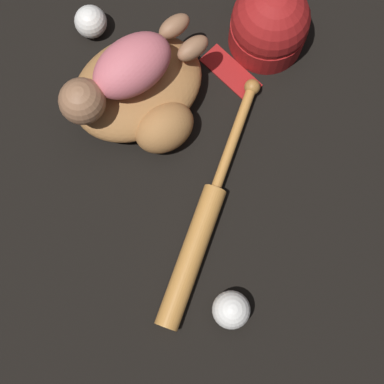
# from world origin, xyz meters

# --- Properties ---
(ground_plane) EXTENTS (6.00, 6.00, 0.00)m
(ground_plane) POSITION_xyz_m (0.00, 0.00, 0.00)
(ground_plane) COLOR black
(baseball_glove) EXTENTS (0.33, 0.31, 0.10)m
(baseball_glove) POSITION_xyz_m (0.05, -0.00, 0.05)
(baseball_glove) COLOR #A8703D
(baseball_glove) RESTS_ON ground
(baby_figure) EXTENTS (0.33, 0.17, 0.10)m
(baby_figure) POSITION_xyz_m (0.07, -0.01, 0.15)
(baby_figure) COLOR #D16670
(baby_figure) RESTS_ON baseball_glove
(baseball_bat) EXTENTS (0.41, 0.44, 0.05)m
(baseball_bat) POSITION_xyz_m (0.05, 0.31, 0.02)
(baseball_bat) COLOR #C6843D
(baseball_bat) RESTS_ON ground
(baseball) EXTENTS (0.08, 0.08, 0.08)m
(baseball) POSITION_xyz_m (0.06, 0.49, 0.04)
(baseball) COLOR white
(baseball) RESTS_ON ground
(baseball_spare) EXTENTS (0.07, 0.07, 0.07)m
(baseball_spare) POSITION_xyz_m (0.09, -0.21, 0.04)
(baseball_spare) COLOR white
(baseball_spare) RESTS_ON ground
(baseball_cap) EXTENTS (0.24, 0.21, 0.17)m
(baseball_cap) POSITION_xyz_m (-0.26, -0.04, 0.07)
(baseball_cap) COLOR maroon
(baseball_cap) RESTS_ON ground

